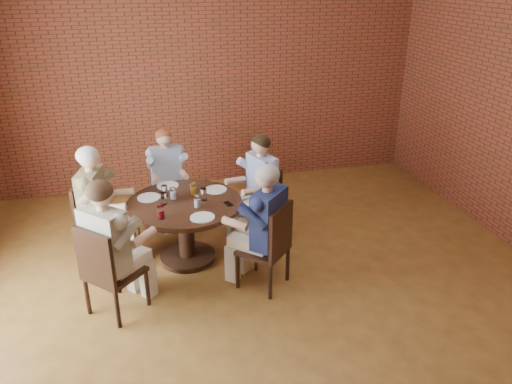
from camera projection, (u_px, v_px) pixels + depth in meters
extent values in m
plane|color=olive|center=(271.00, 311.00, 5.02)|extent=(7.00, 7.00, 0.00)
plane|color=brown|center=(208.00, 75.00, 7.42)|extent=(7.00, 0.00, 7.00)
cylinder|color=#341B11|center=(188.00, 257.00, 5.90)|extent=(0.65, 0.65, 0.06)
cylinder|color=#341B11|center=(186.00, 233.00, 5.77)|extent=(0.19, 0.19, 0.64)
cylinder|color=#361F13|center=(184.00, 204.00, 5.62)|extent=(1.30, 1.30, 0.05)
cube|color=#341B11|center=(258.00, 206.00, 6.24)|extent=(0.55, 0.55, 0.04)
cube|color=#341B11|center=(271.00, 183.00, 6.22)|extent=(0.18, 0.42, 0.49)
cylinder|color=#341B11|center=(238.00, 220.00, 6.38)|extent=(0.04, 0.04, 0.41)
cylinder|color=#341B11|center=(253.00, 232.00, 6.09)|extent=(0.04, 0.04, 0.41)
cylinder|color=#341B11|center=(262.00, 213.00, 6.56)|extent=(0.04, 0.04, 0.41)
cylinder|color=#341B11|center=(278.00, 224.00, 6.28)|extent=(0.04, 0.04, 0.41)
cube|color=#341B11|center=(169.00, 193.00, 6.61)|extent=(0.44, 0.44, 0.04)
cube|color=#341B11|center=(165.00, 170.00, 6.67)|extent=(0.41, 0.08, 0.46)
cylinder|color=#341B11|center=(159.00, 215.00, 6.50)|extent=(0.04, 0.04, 0.41)
cylinder|color=#341B11|center=(185.00, 211.00, 6.61)|extent=(0.04, 0.04, 0.41)
cylinder|color=#341B11|center=(155.00, 205.00, 6.80)|extent=(0.04, 0.04, 0.41)
cylinder|color=#341B11|center=(180.00, 201.00, 6.91)|extent=(0.04, 0.04, 0.41)
cube|color=#341B11|center=(102.00, 227.00, 5.73)|extent=(0.56, 0.56, 0.04)
cube|color=#341B11|center=(80.00, 205.00, 5.61)|extent=(0.15, 0.45, 0.52)
cylinder|color=#341B11|center=(117.00, 253.00, 5.64)|extent=(0.04, 0.04, 0.41)
cylinder|color=#341B11|center=(126.00, 236.00, 6.01)|extent=(0.04, 0.04, 0.41)
cylinder|color=#341B11|center=(82.00, 253.00, 5.64)|extent=(0.04, 0.04, 0.41)
cylinder|color=#341B11|center=(92.00, 236.00, 6.00)|extent=(0.04, 0.04, 0.41)
cube|color=#341B11|center=(115.00, 273.00, 4.87)|extent=(0.66, 0.66, 0.04)
cube|color=#341B11|center=(94.00, 258.00, 4.58)|extent=(0.36, 0.36, 0.54)
cylinder|color=#341B11|center=(147.00, 288.00, 5.03)|extent=(0.04, 0.04, 0.41)
cylinder|color=#341B11|center=(118.00, 276.00, 5.22)|extent=(0.04, 0.04, 0.41)
cylinder|color=#341B11|center=(118.00, 310.00, 4.71)|extent=(0.04, 0.04, 0.41)
cylinder|color=#341B11|center=(87.00, 296.00, 4.90)|extent=(0.04, 0.04, 0.41)
cube|color=#341B11|center=(263.00, 249.00, 5.28)|extent=(0.64, 0.64, 0.04)
cube|color=#341B11|center=(281.00, 231.00, 5.07)|extent=(0.35, 0.35, 0.52)
cylinder|color=#341B11|center=(256.00, 254.00, 5.61)|extent=(0.04, 0.04, 0.41)
cylinder|color=#341B11|center=(238.00, 271.00, 5.30)|extent=(0.04, 0.04, 0.41)
cylinder|color=#341B11|center=(287.00, 264.00, 5.43)|extent=(0.04, 0.04, 0.41)
cylinder|color=#341B11|center=(270.00, 282.00, 5.12)|extent=(0.04, 0.04, 0.41)
cylinder|color=white|center=(216.00, 190.00, 5.90)|extent=(0.26, 0.26, 0.01)
cylinder|color=white|center=(168.00, 186.00, 6.00)|extent=(0.26, 0.26, 0.01)
cylinder|color=white|center=(149.00, 197.00, 5.69)|extent=(0.26, 0.26, 0.01)
cylinder|color=white|center=(202.00, 217.00, 5.24)|extent=(0.26, 0.26, 0.01)
cylinder|color=white|center=(204.00, 194.00, 5.62)|extent=(0.07, 0.07, 0.14)
cylinder|color=white|center=(193.00, 189.00, 5.76)|extent=(0.07, 0.07, 0.14)
cylinder|color=white|center=(164.00, 191.00, 5.70)|extent=(0.07, 0.07, 0.14)
cylinder|color=white|center=(173.00, 193.00, 5.65)|extent=(0.07, 0.07, 0.14)
cylinder|color=white|center=(163.00, 199.00, 5.52)|extent=(0.07, 0.07, 0.14)
cylinder|color=white|center=(161.00, 212.00, 5.20)|extent=(0.07, 0.07, 0.14)
cylinder|color=white|center=(197.00, 201.00, 5.46)|extent=(0.07, 0.07, 0.14)
cube|color=black|center=(228.00, 204.00, 5.55)|extent=(0.10, 0.14, 0.01)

